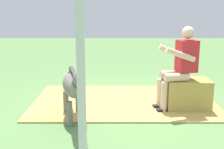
{
  "coord_description": "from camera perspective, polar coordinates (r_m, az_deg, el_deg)",
  "views": [
    {
      "loc": [
        0.27,
        4.72,
        1.66
      ],
      "look_at": [
        0.28,
        -0.09,
        0.55
      ],
      "focal_mm": 45.44,
      "sensor_mm": 36.0,
      "label": 1
    }
  ],
  "objects": [
    {
      "name": "ground_plane",
      "position": [
        5.01,
        3.23,
        -6.38
      ],
      "size": [
        24.0,
        24.0,
        0.0
      ],
      "primitive_type": "plane",
      "color": "#608C4C"
    },
    {
      "name": "hay_patch",
      "position": [
        5.24,
        2.49,
        -5.37
      ],
      "size": [
        3.28,
        2.04,
        0.02
      ],
      "primitive_type": "cube",
      "color": "tan",
      "rests_on": "ground"
    },
    {
      "name": "hay_bale",
      "position": [
        4.97,
        14.92,
        -3.86
      ],
      "size": [
        0.72,
        0.47,
        0.51
      ],
      "primitive_type": "cube",
      "color": "tan",
      "rests_on": "ground"
    },
    {
      "name": "person_seated",
      "position": [
        4.79,
        13.42,
        2.02
      ],
      "size": [
        0.7,
        0.49,
        1.39
      ],
      "color": "beige",
      "rests_on": "ground"
    },
    {
      "name": "pony_standing",
      "position": [
        4.26,
        -7.62,
        -2.39
      ],
      "size": [
        0.54,
        1.32,
        0.9
      ],
      "color": "slate",
      "rests_on": "ground"
    },
    {
      "name": "soda_bottle",
      "position": [
        5.47,
        18.25,
        -3.91
      ],
      "size": [
        0.07,
        0.07,
        0.28
      ],
      "color": "brown",
      "rests_on": "ground"
    },
    {
      "name": "tent_pole_mid",
      "position": [
        1.89,
        -6.3,
        1.57
      ],
      "size": [
        0.06,
        0.06,
        2.58
      ],
      "primitive_type": "cylinder",
      "color": "silver",
      "rests_on": "ground"
    }
  ]
}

